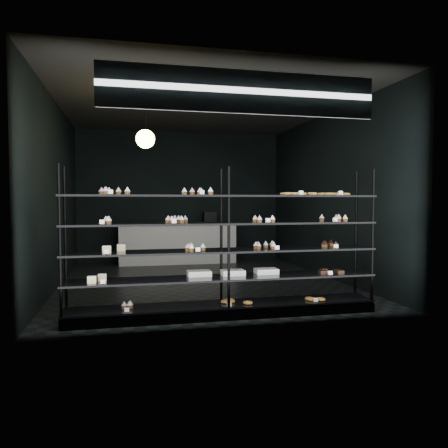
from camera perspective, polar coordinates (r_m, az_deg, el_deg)
name	(u,v)px	position (r m, az deg, el deg)	size (l,w,h in m)	color
room	(201,195)	(8.00, -3.06, 3.82)	(5.01, 6.01, 3.20)	black
display_shelf	(223,268)	(5.63, -0.16, -5.73)	(4.00, 0.50, 1.91)	black
signage	(242,92)	(5.29, 2.39, 16.85)	(3.30, 0.05, 0.50)	#0E0B3A
pendant_lamp	(145,139)	(7.00, -10.24, 10.89)	(0.29, 0.29, 0.87)	black
service_counter	(178,242)	(10.50, -6.02, -2.38)	(2.85, 0.65, 1.23)	beige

